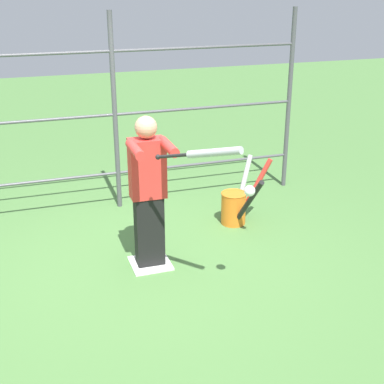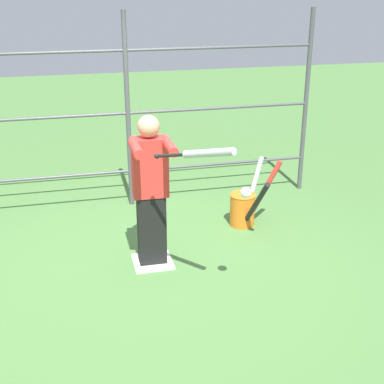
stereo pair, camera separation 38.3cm
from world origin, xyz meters
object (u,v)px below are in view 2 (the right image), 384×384
(baseball_bat_swinging, at_px, (202,153))
(softball_in_flight, at_px, (246,193))
(bat_bucket, at_px, (245,206))
(batter, at_px, (151,187))

(baseball_bat_swinging, distance_m, softball_in_flight, 0.52)
(softball_in_flight, distance_m, bat_bucket, 1.85)
(softball_in_flight, bearing_deg, batter, -53.50)
(bat_bucket, bearing_deg, baseball_bat_swinging, 58.00)
(softball_in_flight, bearing_deg, bat_bucket, -109.93)
(baseball_bat_swinging, xyz_separation_m, bat_bucket, (-0.93, -1.49, -1.20))
(batter, height_order, softball_in_flight, batter)
(baseball_bat_swinging, height_order, softball_in_flight, baseball_bat_swinging)
(softball_in_flight, height_order, bat_bucket, softball_in_flight)
(softball_in_flight, bearing_deg, baseball_bat_swinging, -9.09)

